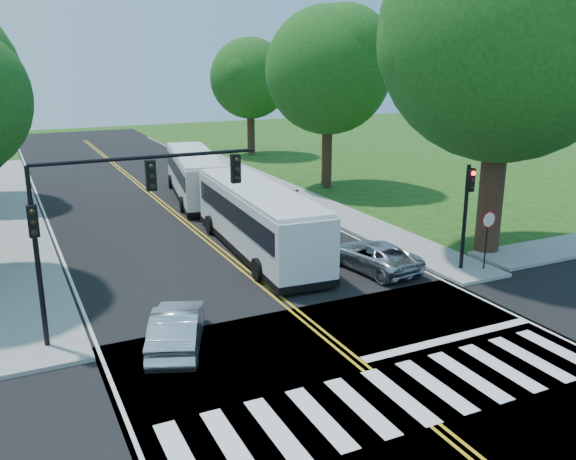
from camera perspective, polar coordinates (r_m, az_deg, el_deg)
ground at (r=17.47m, az=9.35°, el=-14.32°), size 140.00×140.00×0.00m
road at (r=32.69m, az=-8.95°, el=0.21°), size 14.00×96.00×0.01m
cross_road at (r=17.47m, az=9.36°, el=-14.31°), size 60.00×12.00×0.01m
center_line at (r=36.41m, az=-10.81°, el=1.75°), size 0.36×70.00×0.01m
edge_line_w at (r=35.36m, az=-21.48°, el=0.49°), size 0.12×70.00×0.01m
edge_line_e at (r=38.65m, az=-1.04°, el=2.85°), size 0.12×70.00×0.01m
crosswalk at (r=17.12m, az=10.35°, el=-15.00°), size 12.60×3.00×0.01m
stop_bar at (r=20.53m, az=14.91°, el=-9.80°), size 6.60×0.40×0.01m
sidewalk_nw at (r=38.20m, az=-24.12°, el=1.38°), size 2.60×40.00×0.15m
sidewalk_ne at (r=41.91m, az=-0.90°, el=3.97°), size 2.60×40.00×0.15m
tree_ne_big at (r=28.41m, az=19.71°, el=16.81°), size 10.80×10.80×14.91m
tree_east_mid at (r=41.59m, az=3.79°, el=14.65°), size 8.40×8.40×11.93m
tree_east_far at (r=56.47m, az=-3.56°, el=13.96°), size 7.20×7.20×10.34m
signal_nw at (r=19.38m, az=-15.94°, el=2.29°), size 7.15×0.46×5.66m
signal_ne at (r=25.98m, az=16.41°, el=2.41°), size 0.30×0.46×4.40m
stop_sign at (r=26.41m, az=18.21°, el=0.38°), size 0.76×0.08×2.53m
bus_lead at (r=27.91m, az=-2.82°, el=1.09°), size 3.38×11.85×3.03m
bus_follow at (r=39.28m, az=-8.71°, el=5.15°), size 4.31×11.44×2.89m
hatchback at (r=19.31m, az=-10.34°, el=-8.99°), size 2.85×4.36×1.36m
suv at (r=26.04m, az=7.98°, el=-2.37°), size 2.68×4.75×1.25m
dark_sedan at (r=37.36m, az=-1.79°, el=3.34°), size 2.39×4.43×1.22m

